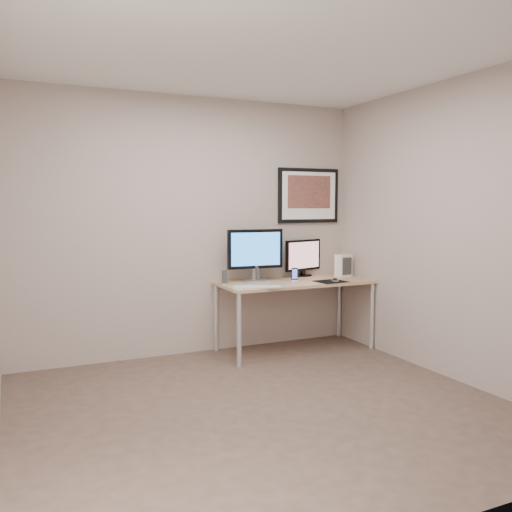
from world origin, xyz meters
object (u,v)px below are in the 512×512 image
at_px(phone_dock, 295,275).
at_px(fan_unit, 343,266).
at_px(speaker_left, 224,276).
at_px(speaker_right, 255,273).
at_px(monitor_large, 255,253).
at_px(desk, 295,287).
at_px(keyboard, 257,287).
at_px(monitor_tv, 303,257).
at_px(framed_art, 309,196).

distance_m(phone_dock, fan_unit, 0.68).
bearing_deg(phone_dock, speaker_left, -171.72).
bearing_deg(phone_dock, speaker_right, 173.70).
xyz_separation_m(monitor_large, phone_dock, (0.38, -0.15, -0.23)).
bearing_deg(monitor_large, desk, -12.47).
bearing_deg(keyboard, monitor_tv, 55.48).
xyz_separation_m(monitor_large, speaker_left, (-0.36, -0.03, -0.22)).
height_order(monitor_tv, keyboard, monitor_tv).
distance_m(speaker_left, fan_unit, 1.41).
bearing_deg(speaker_left, monitor_large, 7.97).
bearing_deg(keyboard, fan_unit, 37.38).
relative_size(speaker_left, keyboard, 0.34).
relative_size(monitor_large, speaker_left, 3.73).
height_order(desk, speaker_left, speaker_left).
height_order(monitor_tv, speaker_right, monitor_tv).
relative_size(monitor_tv, keyboard, 1.08).
xyz_separation_m(monitor_tv, fan_unit, (0.39, -0.21, -0.10)).
xyz_separation_m(speaker_right, fan_unit, (1.04, -0.06, 0.03)).
relative_size(speaker_right, fan_unit, 0.72).
xyz_separation_m(desk, framed_art, (0.35, 0.33, 0.96)).
height_order(speaker_left, fan_unit, fan_unit).
distance_m(framed_art, monitor_tv, 0.68).
distance_m(desk, fan_unit, 0.68).
bearing_deg(fan_unit, monitor_tv, 145.21).
distance_m(speaker_right, phone_dock, 0.41).
height_order(monitor_large, fan_unit, monitor_large).
xyz_separation_m(phone_dock, keyboard, (-0.54, -0.23, -0.06)).
distance_m(speaker_right, keyboard, 0.43).
bearing_deg(speaker_right, keyboard, -129.05).
relative_size(monitor_large, speaker_right, 3.41).
xyz_separation_m(desk, fan_unit, (0.65, 0.07, 0.19)).
bearing_deg(desk, keyboard, -154.71).
relative_size(monitor_large, monitor_tv, 1.18).
distance_m(monitor_tv, fan_unit, 0.45).
xyz_separation_m(desk, monitor_large, (-0.40, 0.12, 0.36)).
bearing_deg(speaker_right, monitor_large, -126.28).
distance_m(monitor_tv, speaker_right, 0.68).
bearing_deg(monitor_tv, speaker_right, 175.92).
distance_m(monitor_large, speaker_right, 0.21).
bearing_deg(fan_unit, speaker_right, 169.60).
bearing_deg(monitor_tv, fan_unit, -44.42).
bearing_deg(keyboard, desk, 47.12).
bearing_deg(framed_art, phone_dock, -135.37).
relative_size(monitor_large, fan_unit, 2.44).
distance_m(monitor_tv, phone_dock, 0.44).
bearing_deg(speaker_right, monitor_tv, -3.86).
relative_size(framed_art, speaker_right, 4.30).
xyz_separation_m(speaker_left, keyboard, (0.20, -0.35, -0.07)).
relative_size(speaker_left, phone_dock, 1.12).
xyz_separation_m(speaker_left, phone_dock, (0.74, -0.12, -0.01)).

